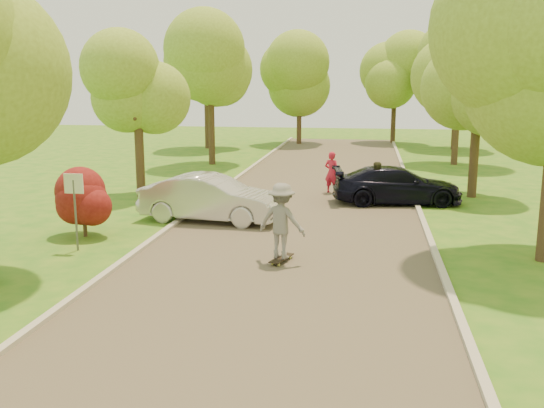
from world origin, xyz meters
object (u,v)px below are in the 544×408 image
Objects in this scene: longboard at (282,258)px; street_sign at (74,196)px; skateboarder at (282,221)px; person_olive at (376,184)px; person_striped at (332,172)px; silver_sedan at (211,198)px; dark_sedan at (397,185)px.

street_sign is at bearing 14.39° from longboard.
skateboarder is at bearing -2.33° from street_sign.
skateboarder reaches higher than longboard.
longboard is 0.63× the size of person_olive.
person_striped reaches higher than person_olive.
longboard is at bearing -138.12° from silver_sedan.
skateboarder is (5.81, -0.24, -0.45)m from street_sign.
person_striped reaches higher than dark_sedan.
skateboarder is (3.04, -4.35, 0.33)m from silver_sedan.
silver_sedan is 2.86× the size of person_olive.
longboard is (5.81, -0.24, -1.45)m from street_sign.
silver_sedan is (2.77, 4.12, -0.78)m from street_sign.
silver_sedan is 0.97× the size of dark_sedan.
person_olive is at bearing 111.57° from dark_sedan.
longboard is at bearing 106.49° from skateboarder.
person_striped is at bearing -25.45° from silver_sedan.
dark_sedan is 2.96× the size of person_olive.
person_olive is at bearing -90.60° from longboard.
skateboarder is at bearing -138.12° from silver_sedan.
skateboarder is at bearing 63.54° from person_olive.
silver_sedan is 6.92m from person_striped.
person_striped is at bearing 47.88° from dark_sedan.
skateboarder is (-3.29, -8.40, 0.40)m from dark_sedan.
street_sign is 1.10× the size of skateboarder.
dark_sedan reaches higher than longboard.
skateboarder is 1.12× the size of person_striped.
street_sign reaches higher than person_striped.
person_olive is (2.48, 7.95, -0.28)m from skateboarder.
dark_sedan is 3.18m from person_striped.
silver_sedan is 2.41× the size of skateboarder.
street_sign is 5.02m from silver_sedan.
person_olive is at bearing 151.61° from person_striped.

